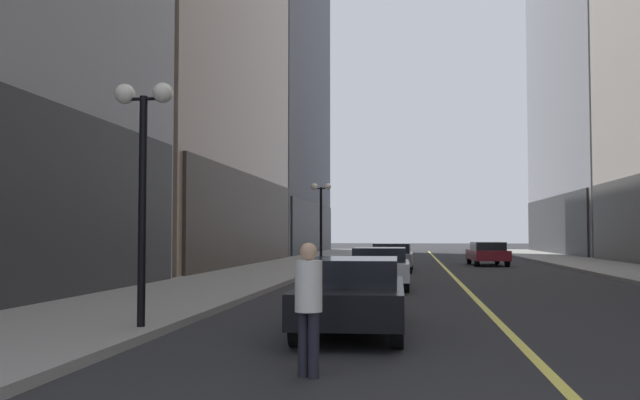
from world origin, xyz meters
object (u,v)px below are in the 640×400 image
car_silver (380,266)px  street_lamp_left_near (143,149)px  car_grey (392,256)px  car_maroon (487,253)px  car_black (353,292)px  street_lamp_left_far (321,205)px  pedestrian_in_white_shirt (309,299)px

car_silver → street_lamp_left_near: bearing=-108.2°
car_grey → car_maroon: bearing=54.7°
car_black → car_silver: 10.32m
car_black → street_lamp_left_far: size_ratio=1.07×
car_black → car_grey: 20.72m
car_maroon → street_lamp_left_near: bearing=-107.2°
pedestrian_in_white_shirt → street_lamp_left_near: (-3.42, 3.20, 2.30)m
street_lamp_left_far → car_black: bearing=-81.3°
car_maroon → pedestrian_in_white_shirt: pedestrian_in_white_shirt is taller
car_silver → street_lamp_left_near: size_ratio=0.97×
car_silver → car_black: bearing=-90.0°
car_maroon → street_lamp_left_near: size_ratio=1.08×
car_silver → pedestrian_in_white_shirt: 14.33m
pedestrian_in_white_shirt → car_maroon: bearing=80.3°
car_maroon → pedestrian_in_white_shirt: size_ratio=2.91×
car_grey → car_maroon: (5.15, 7.28, 0.00)m
car_grey → pedestrian_in_white_shirt: size_ratio=2.58×
car_maroon → street_lamp_left_near: (-8.92, -28.82, 2.54)m
car_maroon → street_lamp_left_far: 10.20m
pedestrian_in_white_shirt → car_black: bearing=86.8°
street_lamp_left_far → street_lamp_left_near: bearing=-90.0°
car_grey → street_lamp_left_far: bearing=141.1°
car_black → car_silver: size_ratio=1.10×
car_grey → car_black: bearing=-90.3°
car_silver → car_maroon: (5.27, 17.69, 0.00)m
pedestrian_in_white_shirt → street_lamp_left_near: size_ratio=0.37×
street_lamp_left_near → car_maroon: bearing=72.8°
car_grey → pedestrian_in_white_shirt: (-0.35, -24.73, 0.24)m
car_grey → pedestrian_in_white_shirt: 24.74m
car_maroon → pedestrian_in_white_shirt: (-5.50, -32.01, 0.24)m
car_silver → street_lamp_left_far: 14.16m
car_silver → street_lamp_left_far: (-3.65, 13.44, 2.54)m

